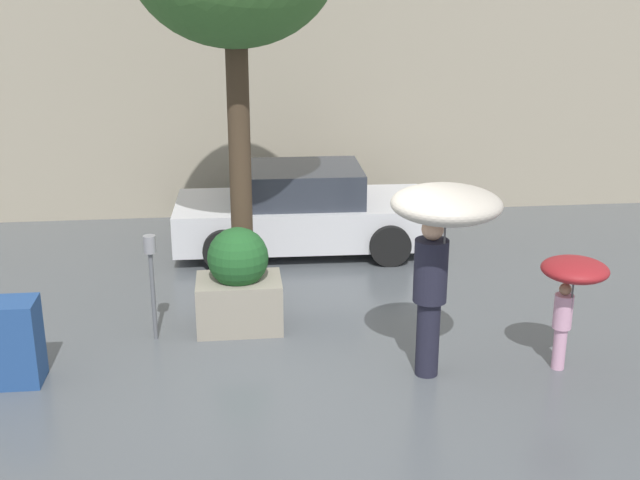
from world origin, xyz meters
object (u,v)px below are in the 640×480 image
at_px(planter_box, 239,283).
at_px(person_adult, 442,227).
at_px(person_child, 572,280).
at_px(parked_car_near, 304,212).
at_px(newspaper_box, 15,342).
at_px(parking_meter, 151,265).

relative_size(planter_box, person_adult, 0.60).
distance_m(person_child, parked_car_near, 4.99).
bearing_deg(newspaper_box, person_adult, -5.11).
height_order(person_adult, person_child, person_adult).
xyz_separation_m(planter_box, person_adult, (2.01, -1.51, 1.08)).
relative_size(parked_car_near, newspaper_box, 4.33).
xyz_separation_m(planter_box, parked_car_near, (1.03, 2.86, 0.02)).
distance_m(planter_box, newspaper_box, 2.56).
bearing_deg(parking_meter, newspaper_box, -145.26).
bearing_deg(person_child, parking_meter, -138.18).
bearing_deg(person_child, planter_box, -145.56).
height_order(parked_car_near, newspaper_box, parked_car_near).
bearing_deg(parking_meter, person_child, -16.44).
bearing_deg(parking_meter, parked_car_near, 56.83).
distance_m(parked_car_near, newspaper_box, 5.19).
bearing_deg(person_adult, newspaper_box, -130.76).
relative_size(planter_box, person_child, 0.98).
bearing_deg(person_child, parked_car_near, 176.87).
bearing_deg(planter_box, newspaper_box, -153.91).
bearing_deg(parked_car_near, planter_box, 161.64).
bearing_deg(parked_car_near, person_adult, -165.95).
relative_size(parked_car_near, parking_meter, 3.11).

